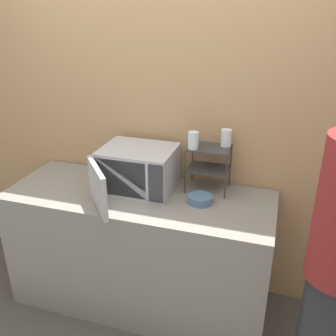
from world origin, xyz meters
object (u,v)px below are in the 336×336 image
Objects in this scene: bowl at (200,199)px; glass_front_left at (193,140)px; microwave at (137,169)px; glass_back_right at (226,138)px; dish_rack at (209,159)px.

glass_front_left is at bearing 122.12° from bowl.
glass_front_left is (0.38, 0.08, 0.23)m from microwave.
bowl is (-0.11, -0.26, -0.35)m from glass_back_right.
microwave is 4.50× the size of bowl.
dish_rack is 0.29m from bowl.
glass_back_right is 0.45m from bowl.
glass_front_left is (-0.10, -0.06, 0.15)m from dish_rack.
microwave is 6.19× the size of glass_back_right.
dish_rack is (0.48, 0.14, 0.08)m from microwave.
microwave is at bearing -163.75° from dish_rack.
glass_front_left reaches higher than bowl.
dish_rack is at bearing -149.89° from glass_back_right.
dish_rack reaches higher than bowl.
glass_front_left is 0.39m from bowl.
dish_rack is at bearing 16.25° from microwave.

